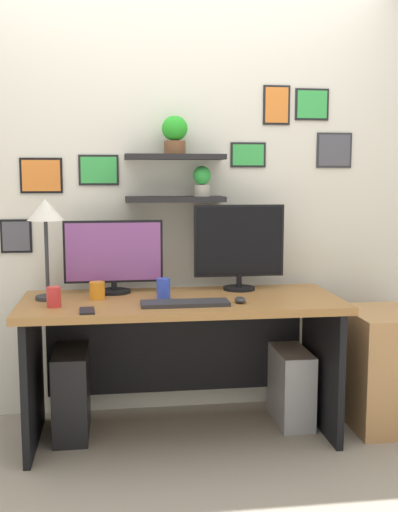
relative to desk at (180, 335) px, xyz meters
The scene contains 15 objects.
ground_plane 0.54m from the desk, 90.00° to the right, with size 8.00×8.00×0.00m, color gray.
back_wall_assembly 0.90m from the desk, 89.76° to the left, with size 4.40×0.24×2.70m.
desk is the anchor object (origin of this frame).
monitor_left 0.57m from the desk, 155.20° to the left, with size 0.54×0.18×0.40m.
monitor_right 0.60m from the desk, 24.81° to the left, with size 0.51×0.18×0.48m.
keyboard 0.31m from the desk, 89.34° to the right, with size 0.44×0.14×0.02m, color #2D2D33.
computer_mouse 0.41m from the desk, 34.88° to the right, with size 0.06×0.09×0.03m, color #2D2D33.
desk_lamp 0.94m from the desk, behind, with size 0.19×0.19×0.52m.
cell_phone 0.61m from the desk, 147.62° to the right, with size 0.07×0.14×0.01m, color black.
coffee_mug 0.51m from the desk, behind, with size 0.08×0.08×0.09m, color orange.
pen_cup 0.71m from the desk, 165.21° to the right, with size 0.07×0.07×0.10m, color red.
water_cup 0.29m from the desk, 149.15° to the right, with size 0.07×0.07×0.11m, color blue.
drawer_cabinet 1.18m from the desk, ahead, with size 0.44×0.50×0.65m, color tan.
computer_tower_left 0.66m from the desk, behind, with size 0.18×0.40×0.47m, color black.
computer_tower_right 0.72m from the desk, ahead, with size 0.18×0.40×0.42m, color #99999E.
Camera 1 is at (-0.34, -3.16, 1.40)m, focal length 43.24 mm.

